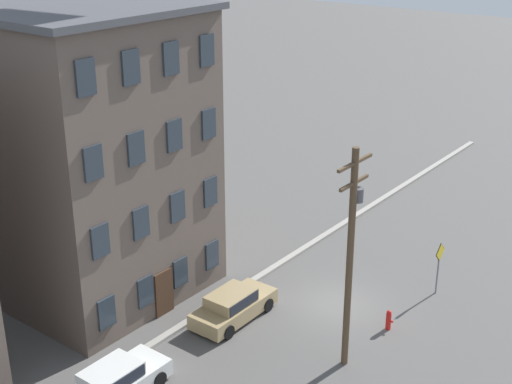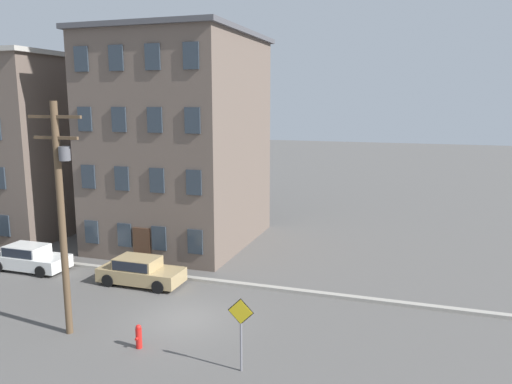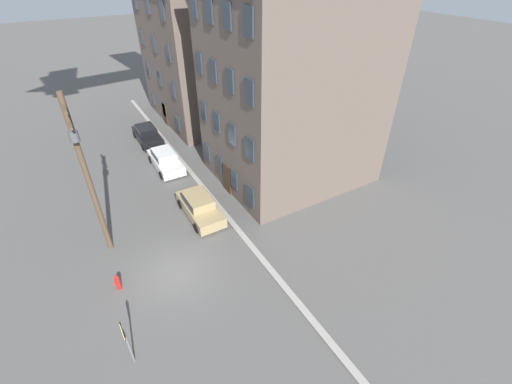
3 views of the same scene
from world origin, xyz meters
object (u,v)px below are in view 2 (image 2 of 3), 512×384
at_px(caution_sign, 241,323).
at_px(utility_pole, 62,207).
at_px(fire_hydrant, 139,336).
at_px(car_white, 29,257).
at_px(car_tan, 140,270).

bearing_deg(caution_sign, utility_pole, 175.68).
xyz_separation_m(utility_pole, fire_hydrant, (3.37, -0.23, -4.81)).
height_order(car_white, caution_sign, caution_sign).
height_order(car_tan, caution_sign, caution_sign).
bearing_deg(utility_pole, caution_sign, -4.32).
xyz_separation_m(car_white, fire_hydrant, (10.74, -6.09, -0.27)).
height_order(caution_sign, utility_pole, utility_pole).
relative_size(car_white, car_tan, 1.00).
bearing_deg(car_tan, utility_pole, -87.84).
height_order(car_tan, utility_pole, utility_pole).
relative_size(utility_pole, fire_hydrant, 9.83).
height_order(car_white, utility_pole, utility_pole).
distance_m(utility_pole, fire_hydrant, 5.88).
xyz_separation_m(car_white, caution_sign, (15.07, -6.43, 1.07)).
distance_m(car_white, utility_pole, 10.46).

